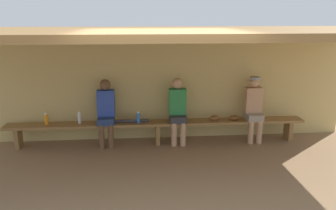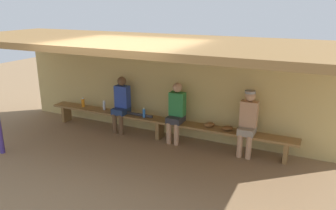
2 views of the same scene
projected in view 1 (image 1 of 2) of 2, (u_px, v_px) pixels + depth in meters
The scene contains 13 objects.
ground_plane at pixel (163, 178), 5.61m from camera, with size 24.00×24.00×0.00m, color #8C6D4C.
back_wall at pixel (156, 86), 7.26m from camera, with size 8.00×0.20×2.20m, color tan.
dugout_roof at pixel (160, 33), 5.71m from camera, with size 8.00×2.80×0.12m, color olive.
bench at pixel (158, 125), 7.01m from camera, with size 6.00×0.36×0.46m.
player_middle at pixel (106, 110), 6.84m from camera, with size 0.34×0.42×1.34m.
player_in_white at pixel (254, 106), 7.09m from camera, with size 0.34×0.42×1.34m.
player_rightmost at pixel (178, 108), 6.96m from camera, with size 0.34×0.42×1.34m.
water_bottle_blue at pixel (46, 119), 6.79m from camera, with size 0.08×0.08×0.23m.
water_bottle_green at pixel (79, 118), 6.87m from camera, with size 0.07×0.07×0.24m.
water_bottle_orange at pixel (138, 118), 6.89m from camera, with size 0.07×0.07×0.23m.
baseball_glove_dark_brown at pixel (214, 118), 7.11m from camera, with size 0.24×0.17×0.09m, color brown.
baseball_glove_tan at pixel (234, 118), 7.11m from camera, with size 0.24×0.17×0.09m, color brown.
baseball_bat at pixel (126, 121), 6.93m from camera, with size 0.07×0.07×0.88m, color #333338.
Camera 1 is at (-0.36, -5.12, 2.57)m, focal length 37.08 mm.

